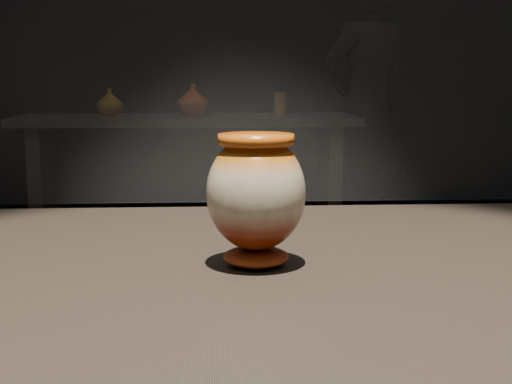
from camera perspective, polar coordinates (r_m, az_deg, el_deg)
main_vase at (r=0.87m, az=-0.00°, el=-0.19°), size 0.13×0.13×0.16m
back_shelf at (r=4.28m, az=-5.46°, el=2.58°), size 2.00×0.60×0.90m
back_vase_left at (r=4.29m, az=-11.61°, el=7.04°), size 0.15×0.15×0.16m
back_vase_mid at (r=4.25m, az=-5.07°, el=7.36°), size 0.25×0.25×0.19m
back_vase_right at (r=4.30m, az=1.91°, el=7.07°), size 0.07×0.07×0.13m
visitor at (r=4.81m, az=8.80°, el=6.66°), size 0.80×0.69×1.84m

